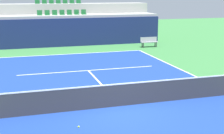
% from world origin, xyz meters
% --- Properties ---
extents(ground_plane, '(80.00, 80.00, 0.00)m').
position_xyz_m(ground_plane, '(0.00, 0.00, 0.00)').
color(ground_plane, '#387A3D').
extents(court_surface, '(11.00, 24.00, 0.01)m').
position_xyz_m(court_surface, '(0.00, 0.00, 0.01)').
color(court_surface, navy).
rests_on(court_surface, ground_plane).
extents(baseline_far, '(11.00, 0.10, 0.00)m').
position_xyz_m(baseline_far, '(0.00, 11.95, 0.01)').
color(baseline_far, white).
rests_on(baseline_far, court_surface).
extents(service_line_far, '(8.26, 0.10, 0.00)m').
position_xyz_m(service_line_far, '(0.00, 6.40, 0.01)').
color(service_line_far, white).
rests_on(service_line_far, court_surface).
extents(centre_service_line, '(0.10, 6.40, 0.00)m').
position_xyz_m(centre_service_line, '(0.00, 3.20, 0.01)').
color(centre_service_line, white).
rests_on(centre_service_line, court_surface).
extents(back_wall, '(17.34, 0.30, 2.43)m').
position_xyz_m(back_wall, '(0.00, 15.63, 1.21)').
color(back_wall, navy).
rests_on(back_wall, ground_plane).
extents(stands_tier_lower, '(17.34, 2.40, 2.64)m').
position_xyz_m(stands_tier_lower, '(0.00, 16.98, 1.32)').
color(stands_tier_lower, '#9E9E99').
rests_on(stands_tier_lower, ground_plane).
extents(stands_tier_upper, '(17.34, 2.40, 3.56)m').
position_xyz_m(stands_tier_upper, '(0.00, 19.38, 1.78)').
color(stands_tier_upper, '#9E9E99').
rests_on(stands_tier_upper, ground_plane).
extents(seating_row_lower, '(4.38, 0.44, 0.44)m').
position_xyz_m(seating_row_lower, '(0.00, 17.07, 2.77)').
color(seating_row_lower, '#1E6633').
rests_on(seating_row_lower, stands_tier_lower).
extents(seating_row_upper, '(4.38, 0.44, 0.44)m').
position_xyz_m(seating_row_upper, '(0.00, 19.47, 3.69)').
color(seating_row_upper, '#1E6633').
rests_on(seating_row_upper, stands_tier_upper).
extents(tennis_net, '(11.08, 0.08, 1.07)m').
position_xyz_m(tennis_net, '(0.00, 0.00, 0.51)').
color(tennis_net, black).
rests_on(tennis_net, court_surface).
extents(player_bench, '(1.50, 0.40, 0.85)m').
position_xyz_m(player_bench, '(6.85, 13.28, 0.51)').
color(player_bench, '#99999E').
rests_on(player_bench, ground_plane).
extents(tennis_ball_1, '(0.07, 0.07, 0.07)m').
position_xyz_m(tennis_ball_1, '(-2.10, -1.63, 0.04)').
color(tennis_ball_1, '#CCE033').
rests_on(tennis_ball_1, court_surface).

